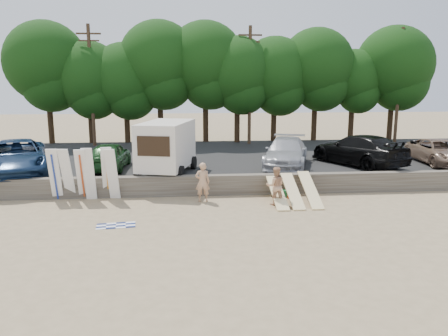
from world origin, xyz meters
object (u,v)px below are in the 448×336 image
at_px(car_4, 440,152).
at_px(beachgoer_b, 275,186).
at_px(car_1, 110,156).
at_px(box_trailer, 166,145).
at_px(car_2, 286,152).
at_px(car_0, 17,157).
at_px(car_3, 358,150).
at_px(beachgoer_a, 203,182).
at_px(cooler, 283,193).

distance_m(car_4, beachgoer_b, 12.41).
height_order(car_1, car_4, car_1).
distance_m(box_trailer, car_2, 7.00).
relative_size(car_0, car_2, 1.15).
height_order(car_0, car_4, car_0).
height_order(car_1, car_3, car_3).
distance_m(box_trailer, car_3, 11.26).
bearing_deg(car_1, car_2, -177.50).
height_order(box_trailer, car_4, box_trailer).
distance_m(box_trailer, beachgoer_a, 3.92).
xyz_separation_m(car_0, beachgoer_a, (9.74, -3.91, -0.66)).
distance_m(car_1, car_3, 14.38).
bearing_deg(car_2, beachgoer_b, -90.11).
xyz_separation_m(box_trailer, beachgoer_b, (5.07, -4.07, -1.37)).
relative_size(car_2, beachgoer_a, 3.02).
bearing_deg(car_0, box_trailer, -23.61).
xyz_separation_m(car_4, cooler, (-10.42, -4.09, -1.26)).
distance_m(car_4, cooler, 11.26).
relative_size(car_4, beachgoer_a, 2.78).
bearing_deg(beachgoer_b, car_1, -31.88).
distance_m(box_trailer, car_1, 3.63).
xyz_separation_m(box_trailer, car_1, (-3.24, 1.43, -0.78)).
bearing_deg(car_4, beachgoer_a, -158.37).
bearing_deg(beachgoer_b, beachgoer_a, -12.72).
height_order(car_0, car_3, car_3).
bearing_deg(box_trailer, car_1, 170.11).
height_order(car_4, beachgoer_b, car_4).
relative_size(car_1, cooler, 11.94).
bearing_deg(car_1, box_trailer, 158.57).
distance_m(car_0, car_4, 24.14).
bearing_deg(car_2, box_trailer, -150.64).
xyz_separation_m(car_1, beachgoer_b, (8.31, -5.50, -0.59)).
distance_m(car_2, cooler, 4.44).
distance_m(car_4, beachgoer_a, 15.14).
relative_size(box_trailer, cooler, 12.46).
bearing_deg(beachgoer_a, cooler, -171.23).
bearing_deg(car_4, box_trailer, -171.25).
bearing_deg(car_4, car_1, -176.32).
relative_size(car_3, beachgoer_a, 3.33).
bearing_deg(car_4, car_0, -174.54).
xyz_separation_m(box_trailer, car_2, (6.80, 1.45, -0.73)).
bearing_deg(car_2, car_4, 17.25).
relative_size(box_trailer, car_4, 0.92).
relative_size(car_0, car_1, 1.42).
relative_size(car_0, car_3, 1.04).
xyz_separation_m(car_0, car_4, (24.13, 0.76, -0.18)).
distance_m(beachgoer_a, beachgoer_b, 3.39).
height_order(car_0, car_1, car_0).
relative_size(box_trailer, beachgoer_b, 2.68).
height_order(car_1, cooler, car_1).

